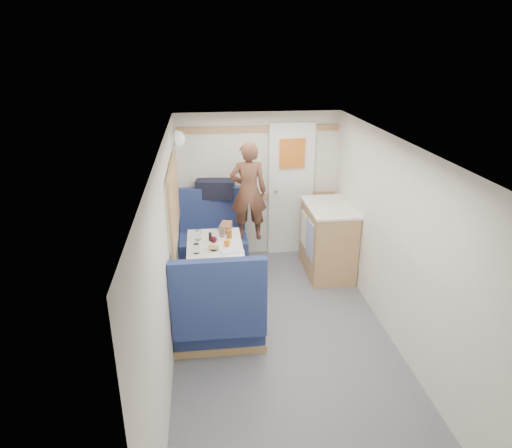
{
  "coord_description": "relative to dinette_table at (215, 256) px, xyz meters",
  "views": [
    {
      "loc": [
        -0.74,
        -3.7,
        2.84
      ],
      "look_at": [
        -0.19,
        0.9,
        0.98
      ],
      "focal_mm": 32.0,
      "sensor_mm": 36.0,
      "label": 1
    }
  ],
  "objects": [
    {
      "name": "beer_glass",
      "position": [
        0.18,
        0.15,
        0.2
      ],
      "size": [
        0.06,
        0.06,
        0.09
      ],
      "primitive_type": "cylinder",
      "color": "#8D4914",
      "rests_on": "dinette_table"
    },
    {
      "name": "rear_door",
      "position": [
        1.1,
        1.22,
        0.41
      ],
      "size": [
        0.62,
        0.12,
        1.86
      ],
      "color": "white",
      "rests_on": "wall_back"
    },
    {
      "name": "tray",
      "position": [
        0.17,
        -0.12,
        0.16
      ],
      "size": [
        0.3,
        0.36,
        0.02
      ],
      "primitive_type": "cube",
      "rotation": [
        0.0,
        0.0,
        0.16
      ],
      "color": "white",
      "rests_on": "dinette_table"
    },
    {
      "name": "tumbler_mid",
      "position": [
        -0.18,
        0.15,
        0.21
      ],
      "size": [
        0.07,
        0.07,
        0.11
      ],
      "primitive_type": "cylinder",
      "color": "silver",
      "rests_on": "dinette_table"
    },
    {
      "name": "oak_trim_high",
      "position": [
        0.65,
        1.23,
        1.21
      ],
      "size": [
        2.15,
        0.02,
        0.08
      ],
      "primitive_type": "cube",
      "color": "#9D7147",
      "rests_on": "wall_back"
    },
    {
      "name": "person",
      "position": [
        0.46,
        0.75,
        0.52
      ],
      "size": [
        0.48,
        0.33,
        1.27
      ],
      "primitive_type": "imported",
      "rotation": [
        0.0,
        0.0,
        3.07
      ],
      "color": "brown",
      "rests_on": "bench_far"
    },
    {
      "name": "galley_counter",
      "position": [
        1.47,
        0.55,
        -0.1
      ],
      "size": [
        0.57,
        0.92,
        0.92
      ],
      "color": "#9D7147",
      "rests_on": "floor"
    },
    {
      "name": "salt_grinder",
      "position": [
        0.04,
        0.05,
        0.2
      ],
      "size": [
        0.04,
        0.04,
        0.1
      ],
      "primitive_type": "cylinder",
      "color": "silver",
      "rests_on": "dinette_table"
    },
    {
      "name": "tumbler_right",
      "position": [
        0.09,
        0.21,
        0.21
      ],
      "size": [
        0.06,
        0.06,
        0.1
      ],
      "primitive_type": "cylinder",
      "color": "white",
      "rests_on": "dinette_table"
    },
    {
      "name": "wall_left",
      "position": [
        -0.45,
        -1.0,
        0.43
      ],
      "size": [
        0.02,
        4.5,
        2.0
      ],
      "primitive_type": "cube",
      "color": "silver",
      "rests_on": "floor"
    },
    {
      "name": "wall_back",
      "position": [
        0.65,
        1.25,
        0.43
      ],
      "size": [
        2.2,
        0.02,
        2.0
      ],
      "primitive_type": "cube",
      "color": "silver",
      "rests_on": "floor"
    },
    {
      "name": "side_window",
      "position": [
        -0.43,
        0.0,
        0.68
      ],
      "size": [
        0.04,
        1.3,
        0.72
      ],
      "primitive_type": "cube",
      "color": "#A2B398",
      "rests_on": "wall_left"
    },
    {
      "name": "wall_right",
      "position": [
        1.75,
        -1.0,
        0.43
      ],
      "size": [
        0.02,
        4.5,
        2.0
      ],
      "primitive_type": "cube",
      "color": "silver",
      "rests_on": "floor"
    },
    {
      "name": "orange_fruit",
      "position": [
        0.14,
        -0.1,
        0.21
      ],
      "size": [
        0.07,
        0.07,
        0.07
      ],
      "primitive_type": "sphere",
      "color": "orange",
      "rests_on": "tray"
    },
    {
      "name": "dome_light",
      "position": [
        -0.39,
        0.85,
        1.18
      ],
      "size": [
        0.2,
        0.2,
        0.2
      ],
      "primitive_type": "sphere",
      "color": "white",
      "rests_on": "wall_left"
    },
    {
      "name": "tumbler_left",
      "position": [
        -0.2,
        -0.21,
        0.21
      ],
      "size": [
        0.07,
        0.07,
        0.11
      ],
      "primitive_type": "cylinder",
      "color": "silver",
      "rests_on": "dinette_table"
    },
    {
      "name": "cheese_block",
      "position": [
        -0.02,
        -0.15,
        0.19
      ],
      "size": [
        0.12,
        0.08,
        0.04
      ],
      "primitive_type": "cube",
      "rotation": [
        0.0,
        0.0,
        -0.16
      ],
      "color": "#D7C17C",
      "rests_on": "tray"
    },
    {
      "name": "bench_far",
      "position": [
        -0.0,
        0.86,
        -0.27
      ],
      "size": [
        0.9,
        0.59,
        1.05
      ],
      "color": "navy",
      "rests_on": "floor"
    },
    {
      "name": "dinette_table",
      "position": [
        0.0,
        0.0,
        0.0
      ],
      "size": [
        0.62,
        0.92,
        0.72
      ],
      "color": "white",
      "rests_on": "floor"
    },
    {
      "name": "duffel_bag",
      "position": [
        0.06,
        1.12,
        0.45
      ],
      "size": [
        0.53,
        0.32,
        0.24
      ],
      "primitive_type": "cube",
      "rotation": [
        0.0,
        0.0,
        -0.18
      ],
      "color": "black",
      "rests_on": "ledge"
    },
    {
      "name": "bench_near",
      "position": [
        -0.0,
        -0.86,
        -0.27
      ],
      "size": [
        0.9,
        0.59,
        1.05
      ],
      "color": "navy",
      "rests_on": "floor"
    },
    {
      "name": "wine_glass",
      "position": [
        -0.01,
        -0.17,
        0.28
      ],
      "size": [
        0.08,
        0.08,
        0.17
      ],
      "color": "white",
      "rests_on": "dinette_table"
    },
    {
      "name": "bread_loaf",
      "position": [
        0.15,
        0.38,
        0.2
      ],
      "size": [
        0.17,
        0.25,
        0.09
      ],
      "primitive_type": "cube",
      "rotation": [
        0.0,
        0.0,
        -0.25
      ],
      "color": "brown",
      "rests_on": "dinette_table"
    },
    {
      "name": "ceiling",
      "position": [
        0.65,
        -1.0,
        1.43
      ],
      "size": [
        4.5,
        4.5,
        0.0
      ],
      "primitive_type": "plane",
      "rotation": [
        3.14,
        0.0,
        0.0
      ],
      "color": "silver",
      "rests_on": "wall_back"
    },
    {
      "name": "floor",
      "position": [
        0.65,
        -1.0,
        -0.57
      ],
      "size": [
        4.5,
        4.5,
        0.0
      ],
      "primitive_type": "plane",
      "color": "#515156",
      "rests_on": "ground"
    },
    {
      "name": "pepper_grinder",
      "position": [
        -0.05,
        0.1,
        0.2
      ],
      "size": [
        0.04,
        0.04,
        0.1
      ],
      "primitive_type": "cylinder",
      "color": "black",
      "rests_on": "dinette_table"
    },
    {
      "name": "oak_trim_low",
      "position": [
        0.65,
        1.23,
        0.28
      ],
      "size": [
        2.15,
        0.02,
        0.08
      ],
      "primitive_type": "cube",
      "color": "#9D7147",
      "rests_on": "wall_back"
    },
    {
      "name": "ledge",
      "position": [
        -0.0,
        1.12,
        0.31
      ],
      "size": [
        0.9,
        0.14,
        0.04
      ],
      "primitive_type": "cube",
      "color": "#9D7147",
      "rests_on": "bench_far"
    }
  ]
}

